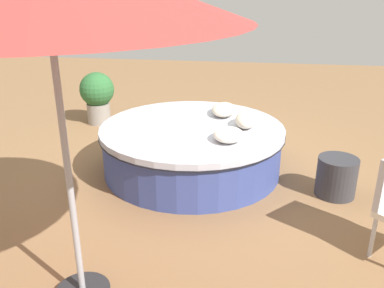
# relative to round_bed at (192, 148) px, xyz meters

# --- Properties ---
(ground_plane) EXTENTS (16.00, 16.00, 0.00)m
(ground_plane) POSITION_rel_round_bed_xyz_m (0.00, 0.00, -0.32)
(ground_plane) COLOR olive
(round_bed) EXTENTS (2.42, 2.42, 0.62)m
(round_bed) POSITION_rel_round_bed_xyz_m (0.00, 0.00, 0.00)
(round_bed) COLOR #38478C
(round_bed) RESTS_ON ground_plane
(throw_pillow_0) EXTENTS (0.44, 0.36, 0.15)m
(throw_pillow_0) POSITION_rel_round_bed_xyz_m (0.44, 0.50, 0.38)
(throw_pillow_0) COLOR silver
(throw_pillow_0) RESTS_ON round_bed
(throw_pillow_1) EXTENTS (0.48, 0.28, 0.18)m
(throw_pillow_1) POSITION_rel_round_bed_xyz_m (-0.09, 0.69, 0.39)
(throw_pillow_1) COLOR beige
(throw_pillow_1) RESTS_ON round_bed
(throw_pillow_2) EXTENTS (0.56, 0.34, 0.15)m
(throw_pillow_2) POSITION_rel_round_bed_xyz_m (-0.56, 0.37, 0.38)
(throw_pillow_2) COLOR beige
(throw_pillow_2) RESTS_ON round_bed
(planter) EXTENTS (0.60, 0.60, 0.92)m
(planter) POSITION_rel_round_bed_xyz_m (-1.71, -1.94, 0.20)
(planter) COLOR gray
(planter) RESTS_ON ground_plane
(side_table) EXTENTS (0.47, 0.47, 0.47)m
(side_table) POSITION_rel_round_bed_xyz_m (0.45, 1.80, -0.08)
(side_table) COLOR #333338
(side_table) RESTS_ON ground_plane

